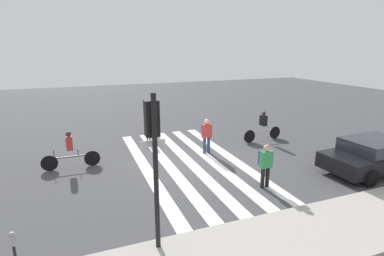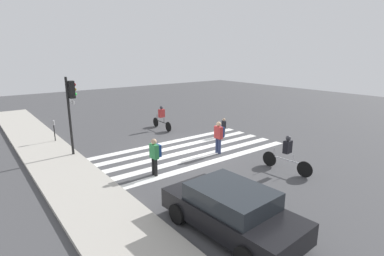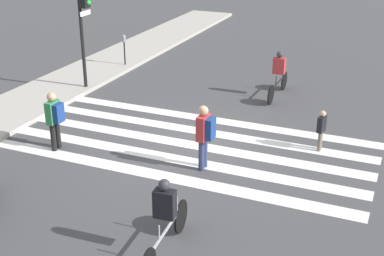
% 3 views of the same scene
% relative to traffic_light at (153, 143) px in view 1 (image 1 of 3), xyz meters
% --- Properties ---
extents(ground_plane, '(60.00, 60.00, 0.00)m').
position_rel_traffic_light_xyz_m(ground_plane, '(-2.86, -5.16, -2.80)').
color(ground_plane, '#444447').
extents(sidewalk_curb, '(36.00, 2.50, 0.14)m').
position_rel_traffic_light_xyz_m(sidewalk_curb, '(-2.86, 1.09, -2.73)').
color(sidewalk_curb, '#ADA89E').
rests_on(sidewalk_curb, ground_plane).
extents(crosswalk_stripes, '(4.43, 10.00, 0.01)m').
position_rel_traffic_light_xyz_m(crosswalk_stripes, '(-2.86, -5.16, -2.79)').
color(crosswalk_stripes, white).
rests_on(crosswalk_stripes, ground_plane).
extents(traffic_light, '(0.60, 0.50, 3.99)m').
position_rel_traffic_light_xyz_m(traffic_light, '(0.00, 0.00, 0.00)').
color(traffic_light, black).
rests_on(traffic_light, ground_plane).
extents(parking_meter, '(0.15, 0.15, 1.37)m').
position_rel_traffic_light_xyz_m(parking_meter, '(3.04, 0.26, -1.78)').
color(parking_meter, black).
rests_on(parking_meter, ground_plane).
extents(pedestrian_child_with_backpack, '(0.47, 0.40, 1.69)m').
position_rel_traffic_light_xyz_m(pedestrian_child_with_backpack, '(-4.05, -6.06, -1.81)').
color(pedestrian_child_with_backpack, navy).
rests_on(pedestrian_child_with_backpack, ground_plane).
extents(pedestrian_adult_yellow_jacket, '(0.34, 0.21, 1.15)m').
position_rel_traffic_light_xyz_m(pedestrian_adult_yellow_jacket, '(-1.81, -8.54, -2.15)').
color(pedestrian_adult_yellow_jacket, '#6B6051').
rests_on(pedestrian_adult_yellow_jacket, ground_plane).
extents(pedestrian_adult_blue_shirt, '(0.46, 0.38, 1.63)m').
position_rel_traffic_light_xyz_m(pedestrian_adult_blue_shirt, '(-4.55, -1.95, -1.85)').
color(pedestrian_adult_blue_shirt, black).
rests_on(pedestrian_adult_blue_shirt, ground_plane).
extents(cyclist_mid_street, '(2.42, 0.42, 1.64)m').
position_rel_traffic_light_xyz_m(cyclist_mid_street, '(-7.71, -6.73, -1.93)').
color(cyclist_mid_street, black).
rests_on(cyclist_mid_street, ground_plane).
extents(cyclist_far_lane, '(2.34, 0.40, 1.61)m').
position_rel_traffic_light_xyz_m(cyclist_far_lane, '(2.02, -6.37, -1.93)').
color(cyclist_far_lane, black).
rests_on(cyclist_far_lane, ground_plane).
extents(car_parked_dark_suv, '(4.40, 2.22, 1.39)m').
position_rel_traffic_light_xyz_m(car_parked_dark_suv, '(-9.48, -1.55, -2.08)').
color(car_parked_dark_suv, black).
rests_on(car_parked_dark_suv, ground_plane).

